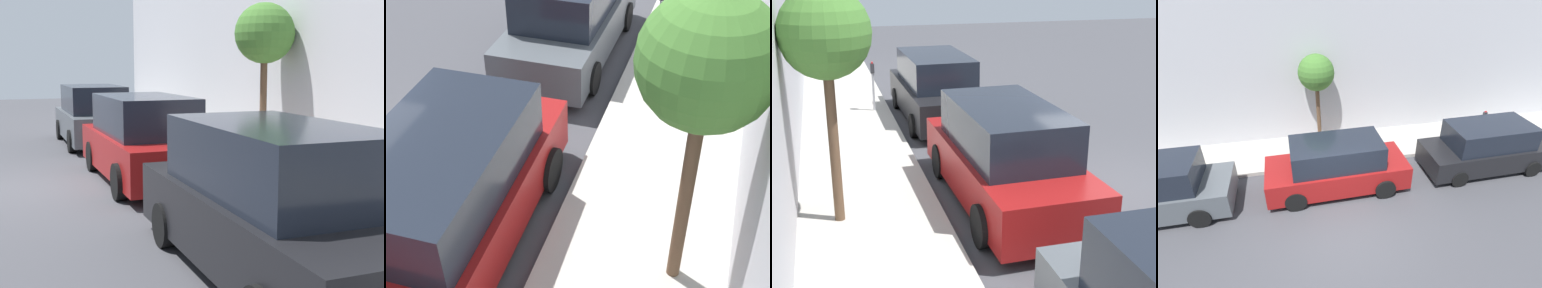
{
  "view_description": "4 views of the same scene",
  "coord_description": "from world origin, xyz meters",
  "views": [
    {
      "loc": [
        -0.79,
        -11.5,
        2.59
      ],
      "look_at": [
        2.84,
        -1.54,
        1.0
      ],
      "focal_mm": 50.0,
      "sensor_mm": 36.0,
      "label": 1
    },
    {
      "loc": [
        5.41,
        -4.59,
        5.85
      ],
      "look_at": [
        3.61,
        1.38,
        1.0
      ],
      "focal_mm": 50.0,
      "sensor_mm": 36.0,
      "label": 2
    },
    {
      "loc": [
        5.41,
        8.7,
        4.36
      ],
      "look_at": [
        2.84,
        -0.76,
        1.0
      ],
      "focal_mm": 50.0,
      "sensor_mm": 36.0,
      "label": 3
    },
    {
      "loc": [
        -6.26,
        1.2,
        7.0
      ],
      "look_at": [
        3.46,
        -0.84,
        1.0
      ],
      "focal_mm": 28.0,
      "sensor_mm": 36.0,
      "label": 4
    }
  ],
  "objects": [
    {
      "name": "sidewalk",
      "position": [
        4.76,
        0.0,
        0.07
      ],
      "size": [
        2.51,
        32.0,
        0.15
      ],
      "color": "#B2ADA3",
      "rests_on": "ground_plane"
    },
    {
      "name": "parked_minivan_second",
      "position": [
        2.23,
        -0.11,
        0.92
      ],
      "size": [
        2.02,
        4.93,
        1.9
      ],
      "color": "maroon",
      "rests_on": "ground_plane"
    },
    {
      "name": "parked_minivan_third",
      "position": [
        2.11,
        5.84,
        0.92
      ],
      "size": [
        2.02,
        4.9,
        1.9
      ],
      "color": "#4C5156",
      "rests_on": "ground_plane"
    },
    {
      "name": "parking_meter_far",
      "position": [
        3.95,
        6.55,
        1.01
      ],
      "size": [
        0.11,
        0.15,
        1.39
      ],
      "color": "#ADADB2",
      "rests_on": "sidewalk"
    },
    {
      "name": "street_tree",
      "position": [
        5.3,
        0.14,
        3.27
      ],
      "size": [
        1.45,
        1.45,
        3.89
      ],
      "color": "brown",
      "rests_on": "sidewalk"
    }
  ]
}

